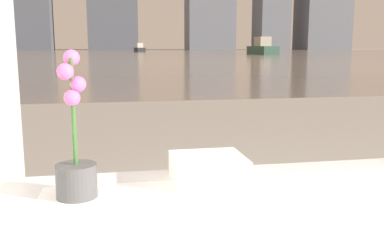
{
  "coord_description": "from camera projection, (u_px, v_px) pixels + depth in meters",
  "views": [
    {
      "loc": [
        -0.5,
        -0.35,
        0.94
      ],
      "look_at": [
        -0.04,
        2.12,
        0.51
      ],
      "focal_mm": 40.0,
      "sensor_mm": 36.0,
      "label": 1
    }
  ],
  "objects": [
    {
      "name": "harbor_boat_0",
      "position": [
        262.0,
        48.0,
        51.44
      ],
      "size": [
        2.21,
        5.68,
        2.09
      ],
      "color": "#335647",
      "rests_on": "harbor_water"
    },
    {
      "name": "harbor_water",
      "position": [
        115.0,
        53.0,
        60.65
      ],
      "size": [
        180.0,
        110.0,
        0.01
      ],
      "color": "gray",
      "rests_on": "ground_plane"
    },
    {
      "name": "potted_orchid",
      "position": [
        75.0,
        158.0,
        1.2
      ],
      "size": [
        0.11,
        0.11,
        0.42
      ],
      "color": "#4C4C4C",
      "rests_on": "bathtub"
    },
    {
      "name": "harbor_boat_1",
      "position": [
        140.0,
        49.0,
        78.16
      ],
      "size": [
        1.93,
        4.31,
        1.56
      ],
      "color": "#2D2D33",
      "rests_on": "harbor_water"
    },
    {
      "name": "towel_stack",
      "position": [
        208.0,
        168.0,
        1.36
      ],
      "size": [
        0.23,
        0.21,
        0.08
      ],
      "color": "white",
      "rests_on": "bathtub"
    }
  ]
}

